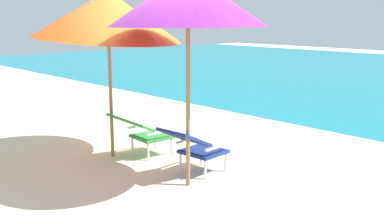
% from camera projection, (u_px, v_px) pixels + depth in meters
% --- Properties ---
extents(ground_plane, '(40.00, 40.00, 0.00)m').
position_uv_depth(ground_plane, '(325.00, 120.00, 9.27)').
color(ground_plane, beige).
extents(lounge_chair_left, '(0.61, 0.92, 0.68)m').
position_uv_depth(lounge_chair_left, '(142.00, 130.00, 6.78)').
color(lounge_chair_left, '#338E3D').
rests_on(lounge_chair_left, ground_plane).
extents(lounge_chair_right, '(0.60, 0.91, 0.68)m').
position_uv_depth(lounge_chair_right, '(194.00, 145.00, 5.99)').
color(lounge_chair_right, navy).
rests_on(lounge_chair_right, ground_plane).
extents(beach_umbrella_left, '(2.71, 2.68, 2.48)m').
position_uv_depth(beach_umbrella_left, '(108.00, 15.00, 6.47)').
color(beach_umbrella_left, olive).
rests_on(beach_umbrella_left, ground_plane).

